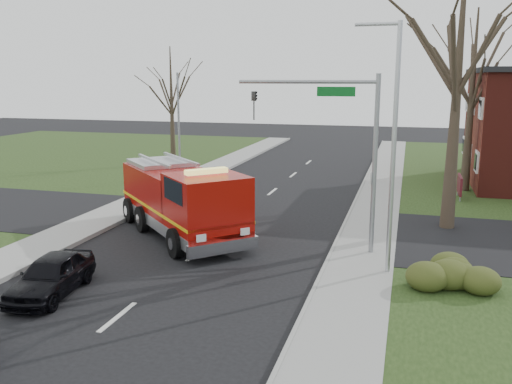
# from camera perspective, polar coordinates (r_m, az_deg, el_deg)

# --- Properties ---
(ground) EXTENTS (120.00, 120.00, 0.00)m
(ground) POSITION_cam_1_polar(r_m,az_deg,el_deg) (21.22, -6.23, -6.38)
(ground) COLOR black
(ground) RESTS_ON ground
(sidewalk_right) EXTENTS (2.40, 80.00, 0.15)m
(sidewalk_right) POSITION_cam_1_polar(r_m,az_deg,el_deg) (19.82, 10.79, -7.63)
(sidewalk_right) COLOR gray
(sidewalk_right) RESTS_ON ground
(sidewalk_left) EXTENTS (2.40, 80.00, 0.15)m
(sidewalk_left) POSITION_cam_1_polar(r_m,az_deg,el_deg) (24.14, -20.07, -4.61)
(sidewalk_left) COLOR gray
(sidewalk_left) RESTS_ON ground
(health_center_sign) EXTENTS (0.12, 2.00, 1.40)m
(health_center_sign) POSITION_cam_1_polar(r_m,az_deg,el_deg) (31.81, 20.64, 0.69)
(health_center_sign) COLOR #4D121B
(health_center_sign) RESTS_ON ground
(hedge_corner) EXTENTS (2.80, 2.00, 0.90)m
(hedge_corner) POSITION_cam_1_polar(r_m,az_deg,el_deg) (18.71, 19.21, -7.66)
(hedge_corner) COLOR #2D3C15
(hedge_corner) RESTS_ON lawn_right
(bare_tree_near) EXTENTS (6.00, 6.00, 12.00)m
(bare_tree_near) POSITION_cam_1_polar(r_m,az_deg,el_deg) (24.74, 20.60, 12.97)
(bare_tree_near) COLOR #32281D
(bare_tree_near) RESTS_ON ground
(bare_tree_far) EXTENTS (5.25, 5.25, 10.50)m
(bare_tree_far) POSITION_cam_1_polar(r_m,az_deg,el_deg) (33.82, 21.87, 10.80)
(bare_tree_far) COLOR #32281D
(bare_tree_far) RESTS_ON ground
(bare_tree_left) EXTENTS (4.50, 4.50, 9.00)m
(bare_tree_left) POSITION_cam_1_polar(r_m,az_deg,el_deg) (42.51, -8.91, 10.29)
(bare_tree_left) COLOR #32281D
(bare_tree_left) RESTS_ON ground
(traffic_signal_mast) EXTENTS (5.29, 0.18, 6.80)m
(traffic_signal_mast) POSITION_cam_1_polar(r_m,az_deg,el_deg) (20.39, 8.89, 6.34)
(traffic_signal_mast) COLOR gray
(traffic_signal_mast) RESTS_ON ground
(streetlight_pole) EXTENTS (1.48, 0.16, 8.40)m
(streetlight_pole) POSITION_cam_1_polar(r_m,az_deg,el_deg) (18.28, 14.13, 5.01)
(streetlight_pole) COLOR #B7BABF
(streetlight_pole) RESTS_ON ground
(utility_pole_far) EXTENTS (0.14, 0.14, 7.00)m
(utility_pole_far) POSITION_cam_1_polar(r_m,az_deg,el_deg) (35.84, -8.12, 6.75)
(utility_pole_far) COLOR gray
(utility_pole_far) RESTS_ON ground
(fire_engine) EXTENTS (7.68, 7.69, 3.27)m
(fire_engine) POSITION_cam_1_polar(r_m,az_deg,el_deg) (23.23, -7.74, -1.02)
(fire_engine) COLOR #940C06
(fire_engine) RESTS_ON ground
(parked_car_maroon) EXTENTS (1.95, 3.88, 1.27)m
(parked_car_maroon) POSITION_cam_1_polar(r_m,az_deg,el_deg) (18.15, -20.75, -8.19)
(parked_car_maroon) COLOR black
(parked_car_maroon) RESTS_ON ground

